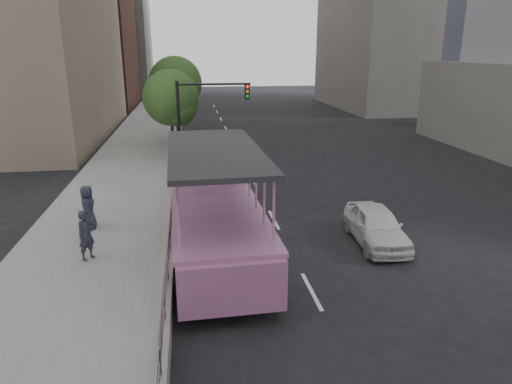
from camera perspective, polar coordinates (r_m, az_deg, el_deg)
The scene contains 13 objects.
ground at distance 15.34m, azimuth 1.31°, elevation -8.91°, with size 160.00×160.00×0.00m, color black.
sidewalk at distance 24.71m, azimuth -16.00°, elevation 1.01°, with size 5.50×80.00×0.30m, color #A0A09B.
kerb_wall at distance 16.80m, azimuth -10.44°, elevation -5.02°, with size 0.24×30.00×0.36m, color gray.
guardrail at distance 16.57m, azimuth -10.56°, elevation -2.89°, with size 0.07×22.00×0.71m.
duck_boat at distance 16.71m, azimuth -5.48°, elevation -1.54°, with size 3.14×11.48×3.79m.
car at distance 17.22m, azimuth 14.78°, elevation -4.05°, with size 1.61×3.99×1.36m, color silver.
pedestrian_near at distance 15.60m, azimuth -20.47°, elevation -5.08°, with size 0.60×0.40×1.65m, color #2A303D.
pedestrian_far at distance 18.24m, azimuth -20.27°, elevation -1.81°, with size 0.83×0.54×1.69m, color #2A303D.
parking_sign at distance 19.50m, azimuth -9.84°, elevation 1.92°, with size 0.11×0.61×2.70m.
traffic_signal at distance 26.28m, azimuth -7.05°, elevation 9.95°, with size 4.20×0.32×5.20m.
street_tree_near at distance 29.66m, azimuth -10.42°, elevation 11.24°, with size 3.52×3.52×5.72m.
street_tree_far at distance 35.59m, azimuth -9.88°, elevation 13.00°, with size 3.97×3.97×6.45m.
midrise_stone_b at distance 78.83m, azimuth -19.47°, elevation 18.63°, with size 16.00×14.00×20.00m, color gray.
Camera 1 is at (-2.37, -13.57, 6.75)m, focal length 32.00 mm.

